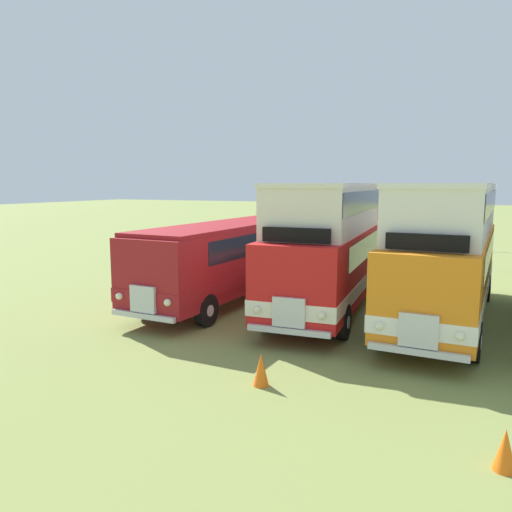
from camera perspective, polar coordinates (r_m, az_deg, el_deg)
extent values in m
cube|color=maroon|center=(19.50, -2.59, 0.02)|extent=(3.10, 10.86, 2.30)
cube|color=maroon|center=(19.60, -2.58, -1.71)|extent=(3.14, 10.90, 0.44)
cube|color=#19232D|center=(19.77, -2.03, 1.89)|extent=(2.99, 8.46, 0.76)
cube|color=#19232D|center=(15.07, -12.60, -0.09)|extent=(2.20, 0.22, 0.90)
cube|color=silver|center=(15.22, -12.72, -4.81)|extent=(0.91, 0.17, 0.80)
cube|color=silver|center=(15.31, -12.73, -6.66)|extent=(2.30, 0.27, 0.16)
sphere|color=#EAEACC|center=(14.66, -10.02, -5.23)|extent=(0.22, 0.22, 0.22)
sphere|color=#EAEACC|center=(15.79, -15.27, -4.43)|extent=(0.22, 0.22, 0.22)
cube|color=maroon|center=(19.36, -2.61, 3.60)|extent=(3.04, 10.45, 0.14)
cylinder|color=black|center=(15.98, -5.65, -6.16)|extent=(0.34, 1.05, 1.04)
cylinder|color=silver|center=(15.90, -5.20, -6.22)|extent=(0.04, 0.36, 0.36)
cylinder|color=black|center=(17.30, -12.11, -5.19)|extent=(0.34, 1.05, 1.04)
cylinder|color=silver|center=(17.39, -12.50, -5.13)|extent=(0.04, 0.36, 0.36)
cylinder|color=black|center=(22.36, 4.52, -2.00)|extent=(0.34, 1.05, 1.04)
cylinder|color=silver|center=(22.31, 4.88, -2.03)|extent=(0.04, 0.36, 0.36)
cylinder|color=black|center=(23.32, -0.71, -1.55)|extent=(0.34, 1.05, 1.04)
cylinder|color=silver|center=(23.39, -1.03, -1.52)|extent=(0.04, 0.36, 0.36)
cube|color=red|center=(18.53, 8.80, -0.50)|extent=(3.07, 11.09, 2.30)
cube|color=silver|center=(18.63, 8.76, -2.32)|extent=(3.11, 11.13, 0.44)
cube|color=#19232D|center=(18.84, 9.09, 1.48)|extent=(2.97, 8.69, 0.76)
cube|color=#19232D|center=(13.23, 3.94, -1.05)|extent=(2.20, 0.21, 0.90)
cube|color=silver|center=(13.39, 3.75, -6.41)|extent=(0.91, 0.17, 0.80)
cube|color=silver|center=(13.49, 3.69, -8.50)|extent=(2.30, 0.26, 0.16)
sphere|color=#EAEACC|center=(13.15, 7.51, -6.73)|extent=(0.22, 0.22, 0.22)
sphere|color=#EAEACC|center=(13.66, 0.10, -6.10)|extent=(0.22, 0.22, 0.22)
cube|color=silver|center=(18.58, 9.09, 5.41)|extent=(2.92, 10.18, 1.50)
cube|color=silver|center=(18.56, 9.15, 7.94)|extent=(2.98, 10.28, 0.14)
cube|color=#19232D|center=(18.57, 9.11, 6.34)|extent=(2.95, 10.08, 0.68)
cube|color=black|center=(13.60, 4.57, 2.38)|extent=(1.90, 0.22, 0.40)
cylinder|color=black|center=(14.82, 9.91, -7.39)|extent=(0.33, 1.05, 1.04)
cylinder|color=silver|center=(14.80, 10.49, -7.43)|extent=(0.04, 0.36, 0.36)
cylinder|color=black|center=(15.40, 1.42, -6.68)|extent=(0.33, 1.05, 1.04)
cylinder|color=silver|center=(15.44, 0.89, -6.63)|extent=(0.04, 0.36, 0.36)
cylinder|color=black|center=(22.13, 13.65, -2.32)|extent=(0.33, 1.05, 1.04)
cylinder|color=silver|center=(22.11, 14.03, -2.34)|extent=(0.04, 0.36, 0.36)
cylinder|color=black|center=(22.52, 7.83, -1.98)|extent=(0.33, 1.05, 1.04)
cylinder|color=silver|center=(22.55, 7.46, -1.96)|extent=(0.04, 0.36, 0.36)
cube|color=orange|center=(17.52, 20.77, -1.44)|extent=(3.02, 10.96, 2.30)
cube|color=white|center=(17.63, 20.67, -3.36)|extent=(3.06, 11.00, 0.44)
cube|color=#19232D|center=(17.83, 21.00, 0.66)|extent=(2.93, 8.56, 0.76)
cube|color=#19232D|center=(12.16, 18.31, -2.28)|extent=(2.20, 0.21, 0.90)
cube|color=silver|center=(12.33, 17.97, -8.08)|extent=(0.90, 0.16, 0.80)
cube|color=silver|center=(12.45, 17.85, -10.33)|extent=(2.30, 0.25, 0.16)
sphere|color=#EAEACC|center=(12.24, 22.17, -8.43)|extent=(0.22, 0.22, 0.22)
sphere|color=#EAEACC|center=(12.48, 13.84, -7.73)|extent=(0.22, 0.22, 0.22)
cube|color=white|center=(17.57, 21.17, 4.81)|extent=(2.87, 10.05, 1.50)
cube|color=white|center=(17.55, 21.31, 7.48)|extent=(2.94, 10.16, 0.14)
cube|color=#19232D|center=(17.56, 21.22, 5.78)|extent=(2.91, 9.96, 0.68)
cube|color=black|center=(12.53, 18.79, 1.47)|extent=(1.90, 0.21, 0.40)
cylinder|color=black|center=(13.98, 23.62, -8.93)|extent=(0.33, 1.05, 1.04)
cylinder|color=silver|center=(13.97, 24.24, -8.98)|extent=(0.04, 0.36, 0.36)
cylinder|color=black|center=(14.25, 14.26, -8.17)|extent=(0.33, 1.05, 1.04)
cylinder|color=silver|center=(14.28, 13.67, -8.11)|extent=(0.04, 0.36, 0.36)
cylinder|color=black|center=(21.23, 24.71, -3.29)|extent=(0.33, 1.05, 1.04)
cylinder|color=silver|center=(21.22, 25.12, -3.31)|extent=(0.04, 0.36, 0.36)
cylinder|color=black|center=(21.40, 18.55, -2.87)|extent=(0.33, 1.05, 1.04)
cylinder|color=silver|center=(21.42, 18.15, -2.84)|extent=(0.04, 0.36, 0.36)
cone|color=orange|center=(11.46, 0.57, -12.77)|extent=(0.36, 0.36, 0.75)
cone|color=orange|center=(9.28, 26.44, -19.11)|extent=(0.36, 0.36, 0.69)
cylinder|color=#8C704C|center=(31.37, 1.91, 0.98)|extent=(0.08, 0.08, 1.05)
cylinder|color=#8C704C|center=(29.34, 17.10, 0.11)|extent=(0.08, 0.08, 1.05)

